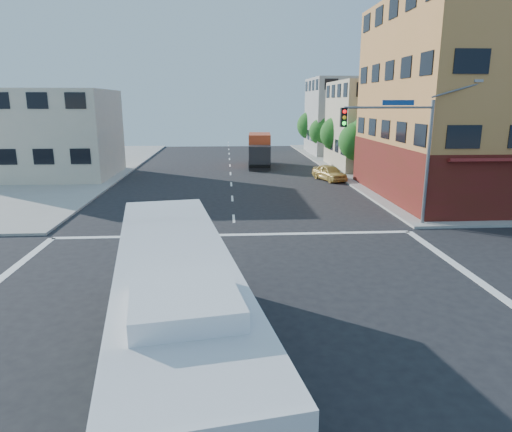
{
  "coord_description": "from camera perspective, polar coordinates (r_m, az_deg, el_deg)",
  "views": [
    {
      "loc": [
        -0.4,
        -13.85,
        6.87
      ],
      "look_at": [
        0.8,
        4.52,
        2.27
      ],
      "focal_mm": 32.0,
      "sensor_mm": 36.0,
      "label": 1
    }
  ],
  "objects": [
    {
      "name": "ground",
      "position": [
        15.47,
        -1.92,
        -12.36
      ],
      "size": [
        120.0,
        120.0,
        0.0
      ],
      "primitive_type": "plane",
      "color": "black",
      "rests_on": "ground"
    },
    {
      "name": "corner_building_ne",
      "position": [
        38.23,
        29.05,
        10.84
      ],
      "size": [
        18.1,
        15.44,
        14.0
      ],
      "color": "#B47840",
      "rests_on": "ground"
    },
    {
      "name": "building_east_near",
      "position": [
        50.94,
        16.51,
        10.81
      ],
      "size": [
        12.06,
        10.06,
        9.0
      ],
      "color": "tan",
      "rests_on": "ground"
    },
    {
      "name": "building_east_far",
      "position": [
        64.25,
        12.23,
        12.07
      ],
      "size": [
        12.06,
        10.06,
        10.0
      ],
      "color": "#999994",
      "rests_on": "ground"
    },
    {
      "name": "building_west",
      "position": [
        46.96,
        -24.8,
        9.27
      ],
      "size": [
        12.06,
        10.06,
        8.0
      ],
      "color": "beige",
      "rests_on": "ground"
    },
    {
      "name": "signal_mast_ne",
      "position": [
        26.31,
        17.62,
        9.27
      ],
      "size": [
        7.91,
        1.13,
        8.07
      ],
      "color": "slate",
      "rests_on": "ground"
    },
    {
      "name": "street_tree_a",
      "position": [
        43.67,
        12.81,
        9.38
      ],
      "size": [
        3.6,
        3.6,
        5.53
      ],
      "color": "#3B2615",
      "rests_on": "ground"
    },
    {
      "name": "street_tree_b",
      "position": [
        51.36,
        10.29,
        10.34
      ],
      "size": [
        3.8,
        3.8,
        5.79
      ],
      "color": "#3B2615",
      "rests_on": "ground"
    },
    {
      "name": "street_tree_c",
      "position": [
        59.17,
        8.41,
        10.59
      ],
      "size": [
        3.4,
        3.4,
        5.29
      ],
      "color": "#3B2615",
      "rests_on": "ground"
    },
    {
      "name": "street_tree_d",
      "position": [
        66.98,
        6.99,
        11.38
      ],
      "size": [
        4.0,
        4.0,
        6.03
      ],
      "color": "#3B2615",
      "rests_on": "ground"
    },
    {
      "name": "transit_bus",
      "position": [
        11.75,
        -9.91,
        -11.72
      ],
      "size": [
        4.73,
        12.77,
        3.7
      ],
      "rotation": [
        0.0,
        0.0,
        0.17
      ],
      "color": "black",
      "rests_on": "ground"
    },
    {
      "name": "box_truck",
      "position": [
        50.36,
        0.46,
        8.14
      ],
      "size": [
        2.8,
        7.9,
        3.49
      ],
      "rotation": [
        0.0,
        0.0,
        -0.07
      ],
      "color": "#232428",
      "rests_on": "ground"
    },
    {
      "name": "parked_car",
      "position": [
        41.83,
        9.18,
        5.37
      ],
      "size": [
        2.87,
        4.4,
        1.39
      ],
      "primitive_type": "imported",
      "rotation": [
        0.0,
        0.0,
        0.33
      ],
      "color": "#DBB655",
      "rests_on": "ground"
    }
  ]
}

